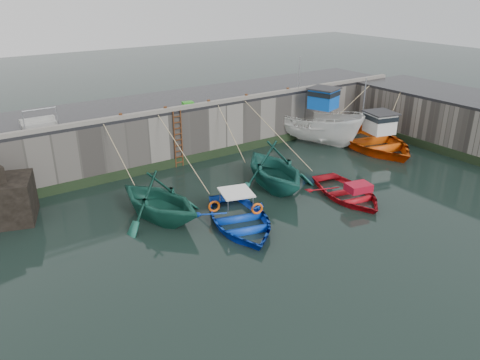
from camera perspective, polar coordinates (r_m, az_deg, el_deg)
ground at (r=20.30m, az=10.96°, el=-5.63°), size 120.00×120.00×0.00m
quay_back at (r=29.13m, az=-6.37°, el=6.77°), size 30.00×5.00×3.00m
quay_right at (r=32.27m, az=26.67°, el=6.05°), size 5.00×15.00×3.00m
road_back at (r=28.73m, az=-6.51°, el=9.79°), size 30.00×5.00×0.16m
road_right at (r=31.91m, az=27.18°, el=8.75°), size 5.00×15.00×0.16m
kerb_back at (r=26.68m, az=-4.10°, el=9.25°), size 30.00×0.30×0.20m
algae_back at (r=27.40m, az=-3.72°, el=3.05°), size 30.00×0.08×0.50m
algae_right at (r=30.49m, az=23.84°, el=3.18°), size 0.08×15.00×0.50m
ladder at (r=26.03m, az=-7.54°, el=4.93°), size 0.51×0.08×3.20m
boat_near_white at (r=20.93m, az=-9.75°, el=-4.61°), size 5.16×5.60×2.45m
boat_near_white_rope at (r=24.17m, az=-13.65°, el=-1.04°), size 0.04×3.74×3.10m
boat_near_blue at (r=20.08m, az=-0.01°, el=-5.51°), size 4.84×5.83×1.05m
boat_near_blue_rope at (r=24.04m, az=-6.88°, el=-0.66°), size 0.04×5.81×3.10m
boat_near_blacktrim at (r=23.79m, az=4.10°, el=-0.81°), size 5.22×5.77×2.66m
boat_near_blacktrim_rope at (r=26.71m, az=-1.07°, el=1.99°), size 0.04×3.82×3.10m
boat_near_navy at (r=23.22m, az=12.91°, el=-1.99°), size 4.14×5.15×0.95m
boat_near_navy_rope at (r=26.81m, az=4.60°, el=2.00°), size 0.04×6.32×3.10m
boat_far_white at (r=30.59m, az=8.97°, el=6.66°), size 4.70×7.29×5.64m
boat_far_orange at (r=30.44m, az=15.79°, el=4.73°), size 6.61×8.11×4.47m
fish_crate at (r=26.53m, az=-6.37°, el=9.17°), size 0.67×0.52×0.28m
railing at (r=24.69m, az=-23.36°, el=6.52°), size 1.60×1.05×1.00m
bollard_a at (r=24.71m, az=-14.34°, el=7.57°), size 0.18×0.18×0.28m
bollard_b at (r=25.63m, az=-9.09°, el=8.54°), size 0.18×0.18×0.28m
bollard_c at (r=26.86m, az=-3.84°, el=9.44°), size 0.18×0.18×0.28m
bollard_d at (r=28.23m, az=0.77°, el=10.16°), size 0.18×0.18×0.28m
bollard_e at (r=30.14m, az=5.84°, el=10.88°), size 0.18×0.18×0.28m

